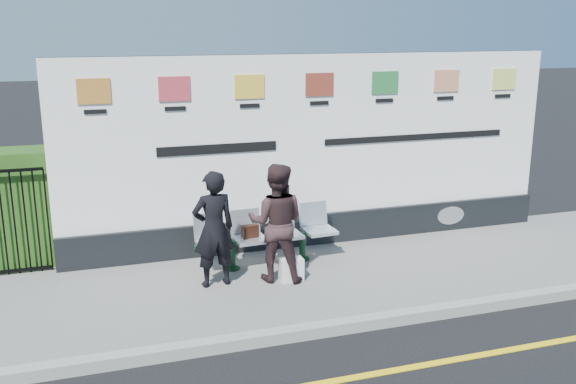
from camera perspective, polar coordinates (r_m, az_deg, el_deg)
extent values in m
plane|color=black|center=(7.15, 9.69, -15.35)|extent=(80.00, 80.00, 0.00)
cube|color=slate|center=(9.18, 2.48, -7.72)|extent=(14.00, 3.00, 0.12)
cube|color=gray|center=(7.91, 6.32, -11.56)|extent=(14.00, 0.18, 0.14)
cube|color=yellow|center=(7.15, 9.69, -15.32)|extent=(14.00, 0.10, 0.01)
cube|color=black|center=(10.42, 2.50, -3.13)|extent=(8.00, 0.30, 0.50)
cube|color=white|center=(10.07, 2.60, 5.02)|extent=(8.00, 0.14, 2.50)
imported|color=black|center=(8.60, -6.62, -3.29)|extent=(0.62, 0.45, 1.59)
imported|color=#322022|center=(8.74, -1.04, -2.73)|extent=(0.98, 0.88, 1.64)
cube|color=black|center=(9.29, -3.39, -3.51)|extent=(0.25, 0.15, 0.19)
cube|color=silver|center=(8.91, 0.29, -6.90)|extent=(0.32, 0.19, 0.32)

